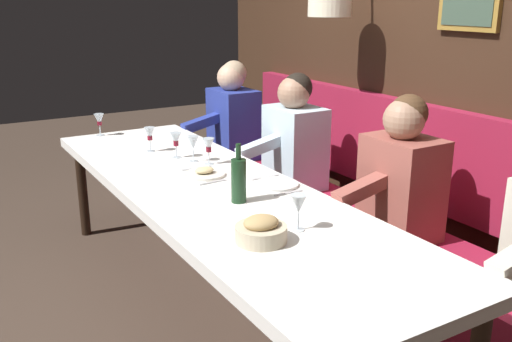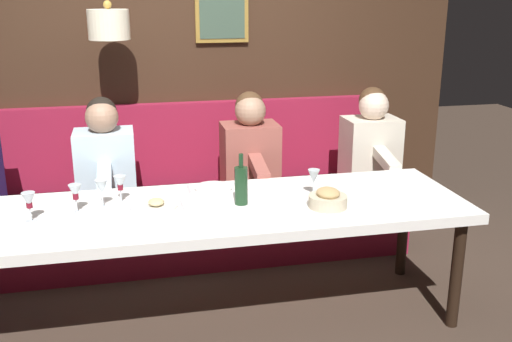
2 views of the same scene
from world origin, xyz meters
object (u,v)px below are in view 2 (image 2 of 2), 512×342
dining_table (196,217)px  wine_glass_1 (120,184)px  wine_glass_2 (314,177)px  wine_glass_3 (29,201)px  bread_bowl (328,199)px  wine_glass_5 (102,188)px  diner_middle (105,159)px  diner_near (250,151)px  wine_glass_4 (75,193)px  wine_bottle (241,185)px  diner_nearest (371,144)px

dining_table → wine_glass_1: (0.18, 0.41, 0.17)m
dining_table → wine_glass_2: size_ratio=19.22×
wine_glass_3 → bread_bowl: wine_glass_3 is taller
wine_glass_5 → diner_middle: bearing=0.1°
diner_near → diner_middle: bearing=90.0°
wine_glass_4 → wine_bottle: (-0.06, -0.92, 0.00)m
dining_table → diner_nearest: (0.88, -1.43, 0.13)m
diner_near → wine_glass_3: 1.65m
diner_middle → wine_glass_3: (-0.90, 0.37, 0.04)m
diner_near → wine_glass_4: 1.41m
diner_near → wine_glass_4: bearing=125.3°
dining_table → wine_glass_3: bearing=91.4°
wine_glass_3 → bread_bowl: (-0.13, -1.62, -0.07)m
diner_nearest → wine_glass_5: 2.09m
diner_near → wine_glass_5: diner_near is taller
diner_near → bread_bowl: diner_near is taller
diner_middle → wine_glass_1: 0.71m
wine_glass_3 → wine_glass_5: bearing=-69.0°
wine_glass_1 → wine_glass_5: 0.12m
wine_bottle → bread_bowl: wine_bottle is taller
diner_near → diner_middle: size_ratio=1.00×
dining_table → wine_glass_5: 0.55m
dining_table → wine_glass_4: bearing=84.2°
dining_table → wine_glass_1: size_ratio=19.22×
wine_glass_4 → wine_bottle: wine_bottle is taller
diner_nearest → wine_glass_4: size_ratio=4.82×
diner_near → wine_glass_3: size_ratio=4.82×
diner_nearest → diner_middle: size_ratio=1.00×
dining_table → wine_glass_3: 0.90m
diner_middle → wine_glass_5: (-0.76, -0.00, 0.04)m
wine_glass_3 → wine_bottle: wine_bottle is taller
wine_glass_2 → wine_bottle: (-0.05, 0.45, -0.00)m
diner_nearest → diner_middle: (0.00, 1.95, 0.00)m
dining_table → wine_glass_4: wine_glass_4 is taller
diner_nearest → wine_glass_4: 2.24m
wine_glass_5 → wine_bottle: 0.79m
wine_bottle → bread_bowl: bearing=-108.4°
wine_glass_3 → bread_bowl: bearing=-94.5°
wine_glass_2 → wine_bottle: 0.45m
wine_glass_1 → wine_glass_3: 0.51m
wine_glass_1 → bread_bowl: bearing=-105.9°
diner_nearest → wine_glass_1: diner_nearest is taller
wine_glass_1 → wine_glass_2: 1.13m
wine_glass_1 → wine_glass_2: size_ratio=1.00×
wine_glass_3 → wine_glass_4: bearing=-69.3°
wine_glass_2 → wine_glass_4: size_ratio=1.00×
diner_nearest → wine_glass_3: bearing=111.3°
diner_near → wine_glass_1: (-0.70, 0.91, 0.04)m
dining_table → wine_glass_3: wine_glass_3 is taller
diner_near → wine_bottle: (-0.87, 0.24, 0.04)m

